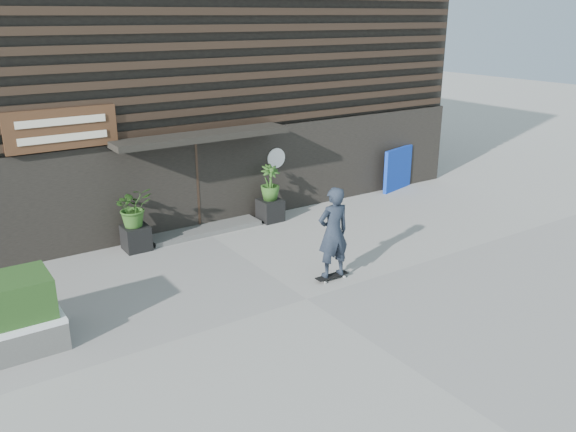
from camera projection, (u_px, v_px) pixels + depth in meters
ground at (307, 299)px, 11.67m from camera, size 80.00×80.00×0.00m
entrance_step at (205, 230)px, 15.27m from camera, size 3.00×0.80×0.12m
planter_pot_left at (136, 238)px, 14.04m from camera, size 0.60×0.60×0.60m
bamboo_left at (133, 207)px, 13.78m from camera, size 0.86×0.75×0.96m
planter_pot_right at (270, 210)px, 16.03m from camera, size 0.60×0.60×0.60m
bamboo_right at (270, 183)px, 15.77m from camera, size 0.54×0.54×0.96m
blue_tarp at (398, 169)px, 18.78m from camera, size 1.43×0.49×1.36m
building at (123, 61)px, 18.20m from camera, size 18.00×11.00×8.00m
skateboarder at (333, 233)px, 12.19m from camera, size 0.78×0.54×2.06m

